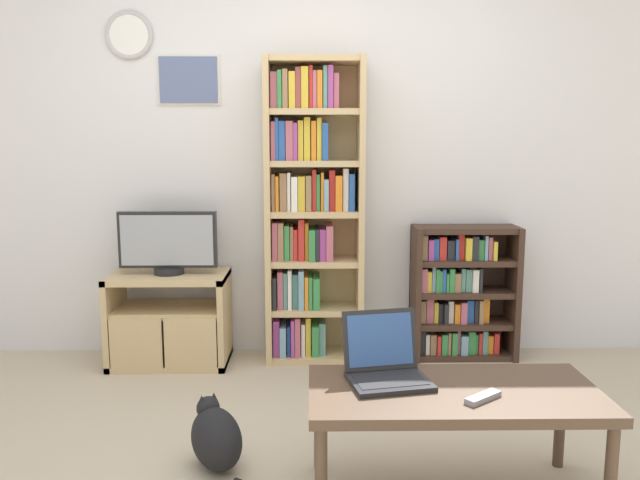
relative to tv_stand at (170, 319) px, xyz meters
The scene contains 9 objects.
wall_back 1.34m from the tv_stand, 18.32° to the left, with size 5.95×0.09×2.60m.
tv_stand is the anchor object (origin of this frame).
television 0.47m from the tv_stand, 72.63° to the left, with size 0.59×0.18×0.38m.
bookshelf_tall 1.09m from the tv_stand, ahead, with size 0.60×0.30×1.85m.
bookshelf_short 1.81m from the tv_stand, ahead, with size 0.65×0.26×0.84m.
coffee_table 2.06m from the tv_stand, 46.76° to the right, with size 1.09×0.53×0.44m.
laptop 1.83m from the tv_stand, 50.31° to the right, with size 0.35×0.33×0.26m.
remote_near_laptop 2.19m from the tv_stand, 47.13° to the right, with size 0.15×0.13×0.02m.
cat 1.36m from the tv_stand, 69.67° to the right, with size 0.46×0.47×0.30m.
Camera 1 is at (0.03, -2.26, 1.35)m, focal length 35.00 mm.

